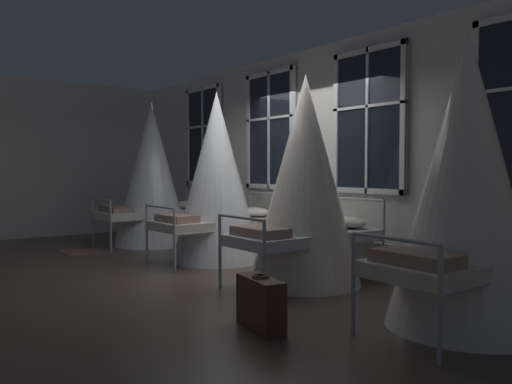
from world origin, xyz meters
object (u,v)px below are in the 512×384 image
at_px(cot_second, 217,179).
at_px(cot_fourth, 466,185).
at_px(cot_first, 152,175).
at_px(suitcase_dark, 261,303).
at_px(cot_third, 305,183).

xyz_separation_m(cot_second, cot_fourth, (4.01, -0.06, 0.02)).
height_order(cot_first, cot_second, cot_first).
bearing_deg(cot_fourth, cot_second, 90.32).
xyz_separation_m(cot_first, cot_second, (2.07, 0.04, -0.03)).
xyz_separation_m(cot_fourth, suitcase_dark, (-0.99, -1.43, -0.99)).
bearing_deg(cot_second, cot_first, 90.49).
height_order(cot_first, cot_fourth, cot_first).
height_order(cot_first, cot_third, cot_first).
xyz_separation_m(cot_third, cot_fourth, (2.08, -0.05, 0.03)).
height_order(cot_second, suitcase_dark, cot_second).
distance_m(cot_first, cot_fourth, 6.08).
height_order(cot_third, suitcase_dark, cot_third).
distance_m(cot_fourth, suitcase_dark, 2.01).
relative_size(cot_fourth, suitcase_dark, 4.27).
height_order(cot_third, cot_fourth, cot_fourth).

